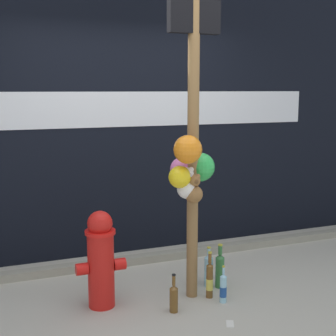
{
  "coord_description": "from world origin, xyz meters",
  "views": [
    {
      "loc": [
        -1.37,
        -3.37,
        1.8
      ],
      "look_at": [
        -0.0,
        0.2,
        1.15
      ],
      "focal_mm": 50.41,
      "sensor_mm": 36.0,
      "label": 1
    }
  ],
  "objects_px": {
    "memorial_post": "(191,143)",
    "bottle_5": "(223,289)",
    "bottle_2": "(220,269)",
    "bottle_3": "(193,268)",
    "fire_hydrant": "(101,259)",
    "bottle_1": "(174,297)",
    "bottle_0": "(210,280)",
    "bottle_4": "(209,270)"
  },
  "relations": [
    {
      "from": "memorial_post",
      "to": "bottle_5",
      "type": "bearing_deg",
      "value": -39.95
    },
    {
      "from": "bottle_2",
      "to": "bottle_3",
      "type": "distance_m",
      "value": 0.25
    },
    {
      "from": "fire_hydrant",
      "to": "bottle_1",
      "type": "height_order",
      "value": "fire_hydrant"
    },
    {
      "from": "fire_hydrant",
      "to": "bottle_1",
      "type": "bearing_deg",
      "value": -31.26
    },
    {
      "from": "bottle_2",
      "to": "bottle_5",
      "type": "bearing_deg",
      "value": -111.74
    },
    {
      "from": "bottle_2",
      "to": "fire_hydrant",
      "type": "bearing_deg",
      "value": 179.11
    },
    {
      "from": "memorial_post",
      "to": "bottle_0",
      "type": "distance_m",
      "value": 1.21
    },
    {
      "from": "memorial_post",
      "to": "bottle_1",
      "type": "height_order",
      "value": "memorial_post"
    },
    {
      "from": "memorial_post",
      "to": "bottle_3",
      "type": "height_order",
      "value": "memorial_post"
    },
    {
      "from": "bottle_2",
      "to": "bottle_3",
      "type": "xyz_separation_m",
      "value": [
        -0.21,
        0.14,
        -0.01
      ]
    },
    {
      "from": "bottle_4",
      "to": "bottle_3",
      "type": "bearing_deg",
      "value": 148.02
    },
    {
      "from": "fire_hydrant",
      "to": "bottle_2",
      "type": "distance_m",
      "value": 1.12
    },
    {
      "from": "memorial_post",
      "to": "bottle_4",
      "type": "height_order",
      "value": "memorial_post"
    },
    {
      "from": "memorial_post",
      "to": "bottle_0",
      "type": "relative_size",
      "value": 6.24
    },
    {
      "from": "fire_hydrant",
      "to": "bottle_5",
      "type": "height_order",
      "value": "fire_hydrant"
    },
    {
      "from": "memorial_post",
      "to": "bottle_5",
      "type": "distance_m",
      "value": 1.27
    },
    {
      "from": "fire_hydrant",
      "to": "bottle_3",
      "type": "bearing_deg",
      "value": 7.92
    },
    {
      "from": "memorial_post",
      "to": "bottle_1",
      "type": "distance_m",
      "value": 1.27
    },
    {
      "from": "bottle_0",
      "to": "bottle_2",
      "type": "relative_size",
      "value": 1.01
    },
    {
      "from": "fire_hydrant",
      "to": "bottle_5",
      "type": "xyz_separation_m",
      "value": [
        0.98,
        -0.3,
        -0.29
      ]
    },
    {
      "from": "bottle_2",
      "to": "bottle_5",
      "type": "height_order",
      "value": "bottle_2"
    },
    {
      "from": "fire_hydrant",
      "to": "bottle_2",
      "type": "relative_size",
      "value": 1.99
    },
    {
      "from": "bottle_4",
      "to": "bottle_1",
      "type": "bearing_deg",
      "value": -143.46
    },
    {
      "from": "bottle_0",
      "to": "fire_hydrant",
      "type": "bearing_deg",
      "value": 168.95
    },
    {
      "from": "bottle_0",
      "to": "bottle_4",
      "type": "xyz_separation_m",
      "value": [
        0.1,
        0.22,
        -0.0
      ]
    },
    {
      "from": "bottle_2",
      "to": "bottle_5",
      "type": "distance_m",
      "value": 0.31
    },
    {
      "from": "bottle_0",
      "to": "bottle_5",
      "type": "relative_size",
      "value": 1.28
    },
    {
      "from": "bottle_4",
      "to": "bottle_0",
      "type": "bearing_deg",
      "value": -113.83
    },
    {
      "from": "bottle_1",
      "to": "fire_hydrant",
      "type": "bearing_deg",
      "value": 148.74
    },
    {
      "from": "bottle_0",
      "to": "bottle_4",
      "type": "distance_m",
      "value": 0.24
    },
    {
      "from": "fire_hydrant",
      "to": "bottle_1",
      "type": "distance_m",
      "value": 0.68
    },
    {
      "from": "bottle_2",
      "to": "bottle_4",
      "type": "relative_size",
      "value": 1.09
    },
    {
      "from": "bottle_1",
      "to": "bottle_2",
      "type": "height_order",
      "value": "bottle_2"
    },
    {
      "from": "bottle_2",
      "to": "memorial_post",
      "type": "bearing_deg",
      "value": -163.6
    },
    {
      "from": "memorial_post",
      "to": "bottle_5",
      "type": "relative_size",
      "value": 7.97
    },
    {
      "from": "memorial_post",
      "to": "bottle_4",
      "type": "xyz_separation_m",
      "value": [
        0.25,
        0.16,
        -1.2
      ]
    },
    {
      "from": "bottle_1",
      "to": "bottle_2",
      "type": "distance_m",
      "value": 0.65
    },
    {
      "from": "bottle_3",
      "to": "bottle_5",
      "type": "height_order",
      "value": "bottle_3"
    },
    {
      "from": "bottle_2",
      "to": "bottle_3",
      "type": "relative_size",
      "value": 1.03
    },
    {
      "from": "memorial_post",
      "to": "bottle_2",
      "type": "relative_size",
      "value": 6.32
    },
    {
      "from": "bottle_5",
      "to": "fire_hydrant",
      "type": "bearing_deg",
      "value": 162.79
    },
    {
      "from": "bottle_2",
      "to": "bottle_4",
      "type": "bearing_deg",
      "value": 143.48
    }
  ]
}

